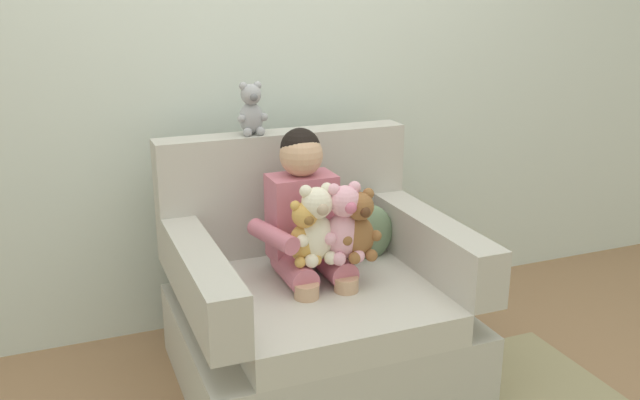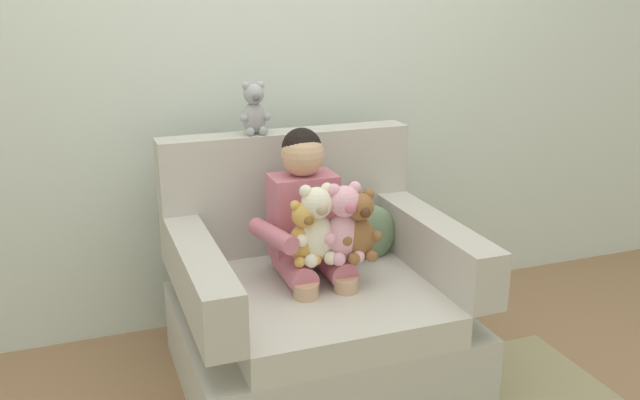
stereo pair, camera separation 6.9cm
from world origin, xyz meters
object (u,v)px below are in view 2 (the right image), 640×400
plush_grey_on_backrest (254,110)px  throw_pillow (366,234)px  seated_child (309,225)px  armchair (315,306)px  plush_cream (317,226)px  plush_pink (344,225)px  plush_brown (359,227)px  plush_honey (304,234)px

plush_grey_on_backrest → throw_pillow: bearing=-13.9°
seated_child → throw_pillow: size_ratio=3.17×
armchair → plush_cream: bearing=-105.7°
armchair → plush_grey_on_backrest: size_ratio=4.97×
plush_pink → plush_grey_on_backrest: size_ratio=1.41×
plush_brown → throw_pillow: 0.33m
seated_child → plush_cream: 0.13m
plush_grey_on_backrest → throw_pillow: size_ratio=0.83×
plush_pink → throw_pillow: plush_pink is taller
plush_cream → plush_honey: 0.05m
armchair → plush_pink: 0.40m
armchair → throw_pillow: armchair is taller
plush_brown → throw_pillow: bearing=81.5°
plush_brown → seated_child: bearing=152.9°
plush_cream → plush_brown: bearing=-30.0°
armchair → seated_child: size_ratio=1.31×
plush_pink → plush_grey_on_backrest: plush_grey_on_backrest is taller
plush_cream → plush_pink: same height
plush_pink → plush_brown: (0.05, -0.01, -0.01)m
seated_child → plush_brown: seated_child is taller
plush_brown → throw_pillow: (0.15, 0.26, -0.14)m
plush_cream → plush_pink: bearing=-29.0°
plush_cream → armchair: bearing=56.5°
armchair → plush_brown: (0.13, -0.13, 0.36)m
plush_honey → plush_brown: 0.21m
plush_grey_on_backrest → throw_pillow: 0.70m
plush_pink → seated_child: bearing=115.1°
plush_brown → plush_honey: bearing=-169.5°
seated_child → throw_pillow: bearing=13.2°
plush_pink → plush_honey: size_ratio=1.23×
seated_child → armchair: bearing=-73.7°
throw_pillow → plush_honey: bearing=-147.8°
plush_brown → throw_pillow: plush_brown is taller
plush_cream → seated_child: bearing=66.6°
armchair → throw_pillow: 0.38m
plush_honey → plush_grey_on_backrest: size_ratio=1.15×
plush_pink → throw_pillow: (0.20, 0.25, -0.15)m
plush_grey_on_backrest → throw_pillow: (0.41, -0.22, -0.52)m
plush_grey_on_backrest → throw_pillow: plush_grey_on_backrest is taller
plush_cream → plush_honey: bearing=156.9°
seated_child → plush_grey_on_backrest: (-0.12, 0.32, 0.41)m
seated_child → plush_brown: size_ratio=2.99×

